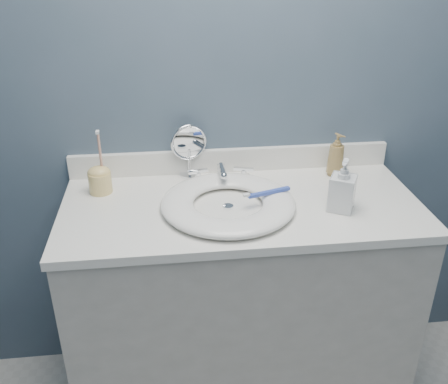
{
  "coord_description": "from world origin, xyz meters",
  "views": [
    {
      "loc": [
        -0.24,
        -0.5,
        1.69
      ],
      "look_at": [
        -0.06,
        0.94,
        0.94
      ],
      "focal_mm": 40.0,
      "sensor_mm": 36.0,
      "label": 1
    }
  ],
  "objects": [
    {
      "name": "makeup_mirror",
      "position": [
        -0.16,
        1.21,
        0.99
      ],
      "size": [
        0.14,
        0.08,
        0.2
      ],
      "rotation": [
        0.0,
        0.0,
        0.23
      ],
      "color": "silver",
      "rests_on": "countertop"
    },
    {
      "name": "backsplash",
      "position": [
        0.0,
        1.24,
        0.93
      ],
      "size": [
        1.22,
        0.02,
        0.09
      ],
      "primitive_type": "cube",
      "color": "white",
      "rests_on": "countertop"
    },
    {
      "name": "countertop",
      "position": [
        0.0,
        0.97,
        0.86
      ],
      "size": [
        1.22,
        0.57,
        0.03
      ],
      "primitive_type": "cube",
      "color": "white",
      "rests_on": "vanity_cabinet"
    },
    {
      "name": "basin",
      "position": [
        -0.05,
        0.94,
        0.9
      ],
      "size": [
        0.45,
        0.45,
        0.04
      ],
      "primitive_type": null,
      "color": "white",
      "rests_on": "countertop"
    },
    {
      "name": "soap_bottle_clear",
      "position": [
        0.32,
        0.89,
        0.97
      ],
      "size": [
        0.11,
        0.11,
        0.18
      ],
      "primitive_type": "imported",
      "rotation": [
        0.0,
        0.0,
        -0.49
      ],
      "color": "silver",
      "rests_on": "countertop"
    },
    {
      "name": "drain",
      "position": [
        -0.05,
        0.94,
        0.88
      ],
      "size": [
        0.04,
        0.04,
        0.01
      ],
      "primitive_type": "cylinder",
      "color": "silver",
      "rests_on": "countertop"
    },
    {
      "name": "toothbrush_lying",
      "position": [
        0.08,
        0.95,
        0.92
      ],
      "size": [
        0.17,
        0.07,
        0.02
      ],
      "rotation": [
        0.0,
        0.0,
        0.31
      ],
      "color": "#314AAF",
      "rests_on": "basin"
    },
    {
      "name": "faucet",
      "position": [
        -0.05,
        1.14,
        0.91
      ],
      "size": [
        0.25,
        0.13,
        0.07
      ],
      "color": "silver",
      "rests_on": "countertop"
    },
    {
      "name": "back_wall",
      "position": [
        0.0,
        1.25,
        1.2
      ],
      "size": [
        2.2,
        0.02,
        2.4
      ],
      "primitive_type": "cube",
      "color": "#415261",
      "rests_on": "ground"
    },
    {
      "name": "soap_bottle_amber",
      "position": [
        0.38,
        1.16,
        0.96
      ],
      "size": [
        0.09,
        0.09,
        0.17
      ],
      "primitive_type": "imported",
      "rotation": [
        0.0,
        0.0,
        0.53
      ],
      "color": "olive",
      "rests_on": "countertop"
    },
    {
      "name": "toothbrush_holder",
      "position": [
        -0.48,
        1.11,
        0.93
      ],
      "size": [
        0.08,
        0.08,
        0.23
      ],
      "rotation": [
        0.0,
        0.0,
        0.12
      ],
      "color": "#EACA75",
      "rests_on": "countertop"
    },
    {
      "name": "vanity_cabinet",
      "position": [
        0.0,
        0.97,
        0.42
      ],
      "size": [
        1.2,
        0.55,
        0.85
      ],
      "primitive_type": "cube",
      "color": "beige",
      "rests_on": "ground"
    }
  ]
}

